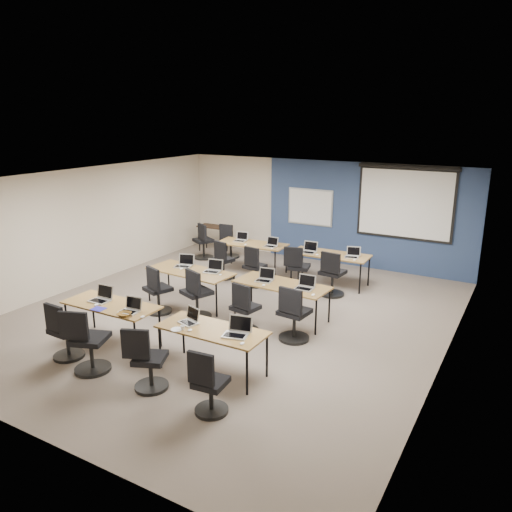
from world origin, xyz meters
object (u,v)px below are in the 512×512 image
Objects in this scene: laptop_4 at (184,264)px; task_chair_10 at (297,271)px; training_table_back_right at (330,256)px; task_chair_11 at (332,277)px; laptop_5 at (213,269)px; laptop_10 at (309,250)px; laptop_0 at (101,297)px; task_chair_2 at (147,364)px; training_table_front_right at (212,332)px; training_table_front_left at (111,307)px; laptop_6 at (265,278)px; task_chair_7 at (293,318)px; whiteboard at (310,207)px; laptop_1 at (131,308)px; laptop_3 at (237,331)px; task_chair_4 at (157,294)px; laptop_7 at (305,285)px; training_table_mid_left at (190,272)px; task_chair_8 at (223,263)px; laptop_8 at (241,239)px; laptop_9 at (271,244)px; training_table_mid_right at (282,286)px; task_chair_1 at (87,346)px; training_table_back_left at (252,245)px; laptop_11 at (352,255)px; task_chair_9 at (254,270)px; utility_table at (213,229)px; spare_chair_a at (230,244)px; laptop_2 at (190,319)px; projector_screen at (405,199)px; task_chair_0 at (64,336)px; task_chair_5 at (196,298)px.

task_chair_10 is (1.82, 1.80, -0.38)m from laptop_4.
task_chair_11 is at bearing -66.88° from training_table_back_right.
laptop_10 is at bearing 52.95° from laptop_5.
laptop_0 reaches higher than task_chair_2.
training_table_front_right is 5.18× the size of laptop_5.
laptop_0 is (-0.26, 0.03, 0.11)m from training_table_front_left.
task_chair_2 is 3.28m from laptop_6.
laptop_4 is at bearing 171.48° from task_chair_7.
whiteboard reaches higher than laptop_1.
laptop_3 reaches higher than task_chair_4.
task_chair_2 is 3.41m from laptop_7.
laptop_0 is at bearing -93.63° from training_table_mid_left.
laptop_10 is 0.33× the size of task_chair_11.
task_chair_2 is 3.71m from laptop_4.
training_table_front_right is 1.77× the size of task_chair_8.
laptop_3 reaches higher than laptop_8.
training_table_front_left is 4.77m from laptop_9.
laptop_8 is at bearing 178.35° from training_table_back_right.
training_table_mid_left is at bearing -170.86° from training_table_mid_right.
task_chair_1 is 3.41× the size of laptop_8.
task_chair_1 is 2.36m from laptop_3.
task_chair_7 is 2.75m from task_chair_10.
training_table_back_left is 5.03× the size of laptop_0.
laptop_1 is 1.75m from task_chair_4.
training_table_back_right is 0.55m from laptop_11.
laptop_10 reaches higher than training_table_mid_right.
task_chair_9 is 1.15× the size of utility_table.
task_chair_10 reaches higher than training_table_back_left.
laptop_4 reaches higher than laptop_7.
spare_chair_a is (-3.24, 5.52, -0.28)m from training_table_front_right.
laptop_9 is 1.94m from spare_chair_a.
training_table_mid_right is 5.33m from utility_table.
laptop_9 is (0.55, 2.54, 0.10)m from training_table_mid_left.
task_chair_10 is (-0.09, 4.13, -0.37)m from laptop_2.
laptop_2 is at bearing -99.20° from laptop_6.
task_chair_10 is at bearing 86.04° from laptop_6.
task_chair_4 is (-0.26, -0.76, -0.27)m from training_table_mid_left.
laptop_6 reaches higher than training_table_mid_left.
projector_screen is 2.44× the size of task_chair_0.
task_chair_5 is at bearing 63.87° from task_chair_1.
spare_chair_a is (-1.97, -0.97, -1.05)m from whiteboard.
training_table_mid_right is at bearing -55.29° from laptop_8.
laptop_3 is 2.51m from laptop_6.
training_table_back_right is at bearing 43.23° from task_chair_9.
task_chair_10 is at bearing 108.84° from laptop_2.
training_table_back_right is 1.51m from laptop_9.
laptop_5 is at bearing -124.33° from projector_screen.
laptop_5 is at bearing -132.08° from task_chair_11.
laptop_1 is at bearing -176.43° from training_table_front_right.
utility_table is (-2.53, 1.16, -0.14)m from laptop_9.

